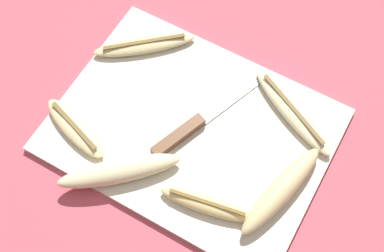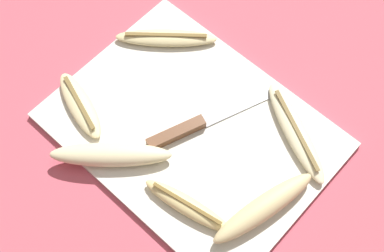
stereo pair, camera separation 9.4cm
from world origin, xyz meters
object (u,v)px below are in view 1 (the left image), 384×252
(banana_cream_curved, at_px, (119,171))
(banana_golden_short, at_px, (207,204))
(banana_ripe_center, at_px, (144,45))
(banana_pale_long, at_px, (293,111))
(banana_soft_right, at_px, (75,128))
(banana_mellow_near, at_px, (281,190))
(knife, at_px, (189,128))

(banana_cream_curved, xyz_separation_m, banana_golden_short, (0.16, 0.02, -0.01))
(banana_golden_short, bearing_deg, banana_ripe_center, 139.55)
(banana_pale_long, height_order, banana_ripe_center, banana_pale_long)
(banana_cream_curved, height_order, banana_ripe_center, banana_cream_curved)
(banana_soft_right, xyz_separation_m, banana_ripe_center, (0.01, 0.21, -0.00))
(banana_soft_right, bearing_deg, banana_mellow_near, 11.03)
(knife, distance_m, banana_pale_long, 0.19)
(knife, relative_size, banana_cream_curved, 1.33)
(banana_mellow_near, relative_size, banana_cream_curved, 1.11)
(banana_pale_long, xyz_separation_m, banana_soft_right, (-0.32, -0.22, -0.00))
(knife, distance_m, banana_cream_curved, 0.15)
(banana_cream_curved, xyz_separation_m, banana_ripe_center, (-0.10, 0.24, -0.01))
(banana_pale_long, xyz_separation_m, banana_ripe_center, (-0.31, -0.01, -0.00))
(banana_mellow_near, relative_size, banana_golden_short, 1.23)
(banana_golden_short, bearing_deg, banana_cream_curved, -171.64)
(banana_mellow_near, distance_m, banana_soft_right, 0.37)
(banana_soft_right, bearing_deg, knife, 29.63)
(banana_cream_curved, distance_m, banana_soft_right, 0.12)
(banana_mellow_near, bearing_deg, banana_cream_curved, -157.79)
(banana_mellow_near, bearing_deg, banana_soft_right, -168.97)
(banana_pale_long, bearing_deg, banana_golden_short, -102.23)
(banana_pale_long, height_order, banana_golden_short, banana_golden_short)
(banana_golden_short, height_order, banana_ripe_center, banana_golden_short)
(banana_golden_short, distance_m, banana_ripe_center, 0.34)
(knife, relative_size, banana_ripe_center, 1.41)
(banana_mellow_near, height_order, banana_golden_short, banana_mellow_near)
(banana_pale_long, relative_size, banana_golden_short, 1.23)
(banana_pale_long, distance_m, banana_soft_right, 0.39)
(banana_cream_curved, relative_size, banana_pale_long, 0.91)
(banana_cream_curved, height_order, banana_soft_right, banana_cream_curved)
(banana_mellow_near, bearing_deg, banana_pale_long, 107.45)
(knife, bearing_deg, banana_soft_right, -129.77)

